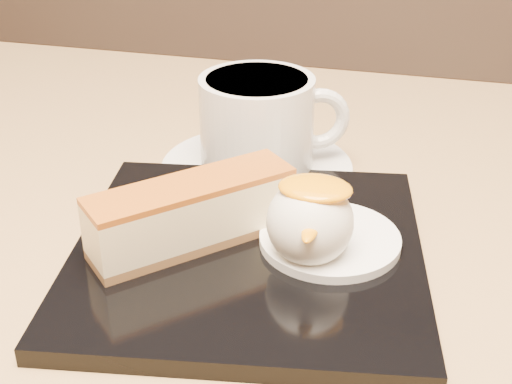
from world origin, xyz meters
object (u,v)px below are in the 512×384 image
(dessert_plate, at_px, (248,253))
(ice_cream_scoop, at_px, (310,222))
(cheesecake, at_px, (192,213))
(saucer, at_px, (257,170))
(coffee_cup, at_px, (260,121))

(dessert_plate, height_order, ice_cream_scoop, ice_cream_scoop)
(cheesecake, xyz_separation_m, saucer, (0.01, 0.12, -0.03))
(cheesecake, bearing_deg, coffee_cup, 38.67)
(dessert_plate, height_order, saucer, dessert_plate)
(dessert_plate, xyz_separation_m, coffee_cup, (-0.02, 0.12, 0.04))
(ice_cream_scoop, bearing_deg, cheesecake, -180.00)
(dessert_plate, relative_size, ice_cream_scoop, 4.15)
(ice_cream_scoop, distance_m, coffee_cup, 0.14)
(dessert_plate, bearing_deg, coffee_cup, 100.79)
(cheesecake, distance_m, saucer, 0.13)
(dessert_plate, relative_size, coffee_cup, 1.95)
(cheesecake, distance_m, coffee_cup, 0.12)
(cheesecake, xyz_separation_m, ice_cream_scoop, (0.08, 0.00, 0.00))
(coffee_cup, bearing_deg, cheesecake, -118.38)
(cheesecake, height_order, saucer, cheesecake)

